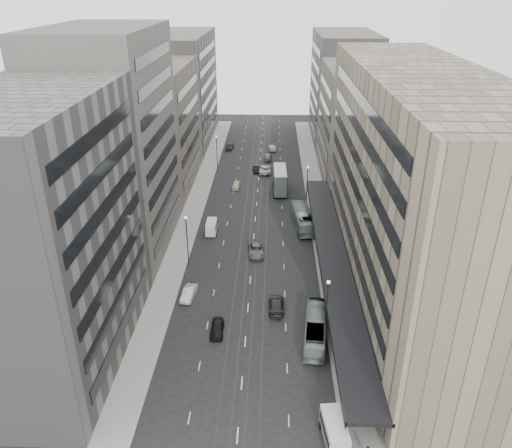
# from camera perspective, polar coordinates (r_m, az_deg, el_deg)

# --- Properties ---
(ground) EXTENTS (220.00, 220.00, 0.00)m
(ground) POSITION_cam_1_polar(r_m,az_deg,el_deg) (67.12, -0.96, -10.05)
(ground) COLOR black
(ground) RESTS_ON ground
(sidewalk_right) EXTENTS (4.00, 125.00, 0.15)m
(sidewalk_right) POSITION_cam_1_polar(r_m,az_deg,el_deg) (100.25, 6.97, 2.60)
(sidewalk_right) COLOR gray
(sidewalk_right) RESTS_ON ground
(sidewalk_left) EXTENTS (4.00, 125.00, 0.15)m
(sidewalk_left) POSITION_cam_1_polar(r_m,az_deg,el_deg) (100.95, -6.74, 2.78)
(sidewalk_left) COLOR gray
(sidewalk_left) RESTS_ON ground
(department_store) EXTENTS (19.20, 60.00, 30.00)m
(department_store) POSITION_cam_1_polar(r_m,az_deg,el_deg) (69.41, 17.31, 4.05)
(department_store) COLOR gray
(department_store) RESTS_ON ground
(building_right_mid) EXTENTS (15.00, 28.00, 24.00)m
(building_right_mid) POSITION_cam_1_polar(r_m,az_deg,el_deg) (111.30, 11.69, 11.11)
(building_right_mid) COLOR #524C47
(building_right_mid) RESTS_ON ground
(building_right_far) EXTENTS (15.00, 32.00, 28.00)m
(building_right_far) POSITION_cam_1_polar(r_m,az_deg,el_deg) (139.85, 9.87, 15.06)
(building_right_far) COLOR slate
(building_right_far) RESTS_ON ground
(building_left_a) EXTENTS (15.00, 28.00, 30.00)m
(building_left_a) POSITION_cam_1_polar(r_m,az_deg,el_deg) (57.74, -23.34, -1.38)
(building_left_a) COLOR slate
(building_left_a) RESTS_ON ground
(building_left_b) EXTENTS (15.00, 26.00, 34.00)m
(building_left_b) POSITION_cam_1_polar(r_m,az_deg,el_deg) (80.42, -16.04, 8.72)
(building_left_b) COLOR #524C47
(building_left_b) RESTS_ON ground
(building_left_c) EXTENTS (15.00, 28.00, 25.00)m
(building_left_c) POSITION_cam_1_polar(r_m,az_deg,el_deg) (106.65, -11.59, 10.77)
(building_left_c) COLOR #706557
(building_left_c) RESTS_ON ground
(building_left_d) EXTENTS (15.00, 38.00, 28.00)m
(building_left_d) POSITION_cam_1_polar(r_m,az_deg,el_deg) (137.85, -8.61, 15.00)
(building_left_d) COLOR slate
(building_left_d) RESTS_ON ground
(lamp_right_near) EXTENTS (0.44, 0.44, 8.32)m
(lamp_right_near) POSITION_cam_1_polar(r_m,az_deg,el_deg) (60.35, 8.11, -8.92)
(lamp_right_near) COLOR #262628
(lamp_right_near) RESTS_ON ground
(lamp_right_far) EXTENTS (0.44, 0.44, 8.32)m
(lamp_right_far) POSITION_cam_1_polar(r_m,az_deg,el_deg) (95.83, 5.87, 4.85)
(lamp_right_far) COLOR #262628
(lamp_right_far) RESTS_ON ground
(lamp_left_near) EXTENTS (0.44, 0.44, 8.32)m
(lamp_left_near) POSITION_cam_1_polar(r_m,az_deg,el_deg) (75.63, -7.91, -1.25)
(lamp_left_near) COLOR #262628
(lamp_left_near) RESTS_ON ground
(lamp_left_far) EXTENTS (0.44, 0.44, 8.32)m
(lamp_left_far) POSITION_cam_1_polar(r_m,az_deg,el_deg) (115.19, -4.51, 8.54)
(lamp_left_far) COLOR #262628
(lamp_left_far) RESTS_ON ground
(bus_near) EXTENTS (3.48, 10.58, 2.89)m
(bus_near) POSITION_cam_1_polar(r_m,az_deg,el_deg) (62.38, 6.78, -11.80)
(bus_near) COLOR gray
(bus_near) RESTS_ON ground
(bus_far) EXTENTS (3.90, 11.95, 3.27)m
(bus_far) POSITION_cam_1_polar(r_m,az_deg,el_deg) (89.16, 5.32, 0.71)
(bus_far) COLOR #8F9A92
(bus_far) RESTS_ON ground
(double_decker) EXTENTS (2.92, 8.98, 4.88)m
(double_decker) POSITION_cam_1_polar(r_m,az_deg,el_deg) (103.62, 2.75, 5.08)
(double_decker) COLOR slate
(double_decker) RESTS_ON ground
(vw_microbus) EXTENTS (2.61, 4.92, 2.55)m
(vw_microbus) POSITION_cam_1_polar(r_m,az_deg,el_deg) (51.29, 8.96, -22.30)
(vw_microbus) COLOR #575C5F
(vw_microbus) RESTS_ON ground
(panel_van) EXTENTS (1.91, 3.82, 2.40)m
(panel_van) POSITION_cam_1_polar(r_m,az_deg,el_deg) (86.50, -5.11, -0.33)
(panel_van) COLOR silver
(panel_van) RESTS_ON ground
(sedan_0) EXTENTS (1.69, 4.05, 1.37)m
(sedan_0) POSITION_cam_1_polar(r_m,az_deg,el_deg) (63.43, -4.47, -11.81)
(sedan_0) COLOR black
(sedan_0) RESTS_ON ground
(sedan_1) EXTENTS (1.99, 4.41, 1.40)m
(sedan_1) POSITION_cam_1_polar(r_m,az_deg,el_deg) (70.21, -7.68, -7.82)
(sedan_1) COLOR silver
(sedan_1) RESTS_ON ground
(sedan_2) EXTENTS (2.86, 5.54, 1.49)m
(sedan_2) POSITION_cam_1_polar(r_m,az_deg,el_deg) (80.07, 0.03, -2.97)
(sedan_2) COLOR #5C5C5F
(sedan_2) RESTS_ON ground
(sedan_3) EXTENTS (2.07, 5.02, 1.45)m
(sedan_3) POSITION_cam_1_polar(r_m,az_deg,el_deg) (67.29, 2.34, -9.21)
(sedan_3) COLOR black
(sedan_3) RESTS_ON ground
(sedan_4) EXTENTS (1.91, 4.16, 1.38)m
(sedan_4) POSITION_cam_1_polar(r_m,az_deg,el_deg) (106.09, -2.28, 4.47)
(sedan_4) COLOR beige
(sedan_4) RESTS_ON ground
(sedan_5) EXTENTS (1.89, 4.31, 1.38)m
(sedan_5) POSITION_cam_1_polar(r_m,az_deg,el_deg) (115.72, 0.06, 6.35)
(sedan_5) COLOR black
(sedan_5) RESTS_ON ground
(sedan_6) EXTENTS (2.88, 5.97, 1.64)m
(sedan_6) POSITION_cam_1_polar(r_m,az_deg,el_deg) (115.06, 1.01, 6.30)
(sedan_6) COLOR #B4B5B0
(sedan_6) RESTS_ON ground
(sedan_7) EXTENTS (2.09, 4.79, 1.37)m
(sedan_7) POSITION_cam_1_polar(r_m,az_deg,el_deg) (123.86, 1.33, 7.67)
(sedan_7) COLOR #5D5D60
(sedan_7) RESTS_ON ground
(sedan_8) EXTENTS (2.27, 4.69, 1.54)m
(sedan_8) POSITION_cam_1_polar(r_m,az_deg,el_deg) (132.16, -3.03, 8.86)
(sedan_8) COLOR #242426
(sedan_8) RESTS_ON ground
(sedan_9) EXTENTS (1.97, 4.46, 1.42)m
(sedan_9) POSITION_cam_1_polar(r_m,az_deg,el_deg) (130.94, 1.85, 8.69)
(sedan_9) COLOR #BDB69D
(sedan_9) RESTS_ON ground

